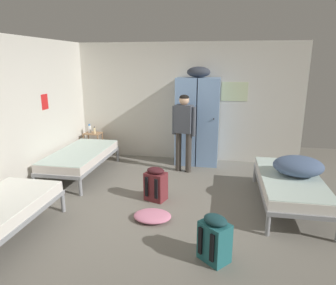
% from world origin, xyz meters
% --- Properties ---
extents(ground_plane, '(7.76, 7.76, 0.00)m').
position_xyz_m(ground_plane, '(0.00, 0.00, 0.00)').
color(ground_plane, slate).
extents(room_backdrop, '(4.97, 4.88, 2.58)m').
position_xyz_m(room_backdrop, '(-1.21, 1.24, 1.29)').
color(room_backdrop, beige).
rests_on(room_backdrop, ground_plane).
extents(locker_bank, '(0.90, 0.55, 2.07)m').
position_xyz_m(locker_bank, '(0.29, 2.13, 0.97)').
color(locker_bank, '#7A9ECC').
rests_on(locker_bank, ground_plane).
extents(shelf_unit, '(0.38, 0.30, 0.57)m').
position_xyz_m(shelf_unit, '(-2.13, 2.16, 0.35)').
color(shelf_unit, '#99704C').
rests_on(shelf_unit, ground_plane).
extents(bed_right, '(0.90, 1.90, 0.49)m').
position_xyz_m(bed_right, '(1.88, 0.32, 0.38)').
color(bed_right, gray).
rests_on(bed_right, ground_plane).
extents(bed_left_rear, '(0.90, 1.90, 0.49)m').
position_xyz_m(bed_left_rear, '(-1.88, 1.01, 0.38)').
color(bed_left_rear, gray).
rests_on(bed_left_rear, ground_plane).
extents(bedding_heap, '(0.74, 0.61, 0.30)m').
position_xyz_m(bedding_heap, '(1.98, 0.39, 0.64)').
color(bedding_heap, slate).
rests_on(bedding_heap, bed_right).
extents(person_traveler, '(0.48, 0.27, 1.55)m').
position_xyz_m(person_traveler, '(0.07, 1.57, 0.94)').
color(person_traveler, '#3D3833').
rests_on(person_traveler, ground_plane).
extents(water_bottle, '(0.07, 0.07, 0.20)m').
position_xyz_m(water_bottle, '(-2.21, 2.18, 0.66)').
color(water_bottle, white).
rests_on(water_bottle, shelf_unit).
extents(lotion_bottle, '(0.05, 0.05, 0.16)m').
position_xyz_m(lotion_bottle, '(-2.06, 2.12, 0.64)').
color(lotion_bottle, beige).
rests_on(lotion_bottle, shelf_unit).
extents(backpack_maroon, '(0.38, 0.40, 0.55)m').
position_xyz_m(backpack_maroon, '(-0.18, 0.18, 0.26)').
color(backpack_maroon, maroon).
rests_on(backpack_maroon, ground_plane).
extents(backpack_teal, '(0.41, 0.42, 0.55)m').
position_xyz_m(backpack_teal, '(0.81, -1.22, 0.26)').
color(backpack_teal, '#23666B').
rests_on(backpack_teal, ground_plane).
extents(clothes_pile_pink, '(0.54, 0.43, 0.11)m').
position_xyz_m(clothes_pile_pink, '(-0.09, -0.47, 0.05)').
color(clothes_pile_pink, pink).
rests_on(clothes_pile_pink, ground_plane).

